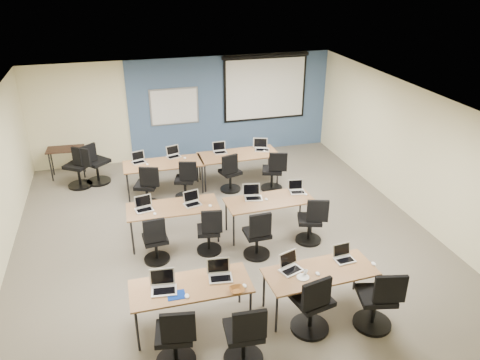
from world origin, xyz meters
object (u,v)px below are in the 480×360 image
object	(u,v)px
training_table_mid_right	(269,202)
laptop_0	(163,285)
task_chair_10	(230,176)
laptop_11	(261,147)
whiteboard	(174,107)
training_table_front_right	(320,274)
task_chair_0	(176,341)
task_chair_11	(273,174)
training_table_front_left	(191,288)
laptop_9	(173,154)
laptop_6	(253,195)
laptop_4	(144,206)
projector_screen	(265,84)
laptop_1	(220,273)
laptop_3	(344,256)
task_chair_6	(258,238)
task_chair_1	(245,339)
laptop_7	(297,189)
task_chair_9	(186,183)
task_chair_2	(312,308)
training_table_mid_left	(173,209)
laptop_10	(220,150)
training_table_back_right	(238,156)
task_chair_8	(147,189)
laptop_8	(138,160)
laptop_5	(192,201)
task_chair_7	(311,224)
task_chair_5	(210,234)
utility_table	(66,152)
task_chair_3	(378,304)
laptop_2	(290,266)

from	to	relation	value
training_table_mid_right	laptop_0	distance (m)	3.18
task_chair_10	laptop_11	size ratio (longest dim) A/B	2.75
whiteboard	training_table_front_right	size ratio (longest dim) A/B	0.76
training_table_front_right	laptop_11	size ratio (longest dim) A/B	4.82
task_chair_0	task_chair_11	distance (m)	5.54
training_table_front_left	laptop_9	size ratio (longest dim) A/B	5.50
laptop_6	task_chair_11	distance (m)	1.91
training_table_mid_right	task_chair_11	world-z (taller)	task_chair_11
laptop_0	laptop_4	xyz separation A→B (m)	(-0.06, 2.44, -0.01)
projector_screen	laptop_1	distance (m)	7.10
laptop_3	task_chair_10	size ratio (longest dim) A/B	0.31
laptop_1	task_chair_6	bearing A→B (deg)	60.27
task_chair_1	laptop_9	world-z (taller)	task_chair_1
laptop_7	task_chair_9	distance (m)	2.63
training_table_front_right	training_table_front_left	bearing A→B (deg)	171.97
task_chair_11	task_chair_2	bearing A→B (deg)	-83.18
training_table_front_left	laptop_9	world-z (taller)	laptop_9
training_table_mid_left	laptop_0	world-z (taller)	laptop_0
laptop_10	training_table_back_right	bearing A→B (deg)	-31.41
task_chair_8	task_chair_2	bearing A→B (deg)	-46.85
task_chair_6	laptop_8	bearing A→B (deg)	117.35
laptop_5	task_chair_7	size ratio (longest dim) A/B	0.32
task_chair_9	task_chair_7	bearing A→B (deg)	-33.78
training_table_front_left	task_chair_9	size ratio (longest dim) A/B	1.82
training_table_back_right	task_chair_10	xyz separation A→B (m)	(-0.32, -0.45, -0.29)
laptop_0	task_chair_5	bearing A→B (deg)	66.64
training_table_mid_left	task_chair_2	size ratio (longest dim) A/B	1.65
training_table_back_right	laptop_4	bearing A→B (deg)	-139.33
laptop_1	utility_table	distance (m)	6.47
task_chair_3	training_table_back_right	bearing A→B (deg)	109.14
task_chair_1	task_chair_9	xyz separation A→B (m)	(0.04, 4.98, -0.03)
task_chair_8	task_chair_11	xyz separation A→B (m)	(2.92, 0.02, -0.00)
training_table_front_left	laptop_8	bearing A→B (deg)	94.91
task_chair_5	laptop_8	bearing A→B (deg)	118.24
training_table_back_right	laptop_6	distance (m)	2.27
training_table_front_right	task_chair_2	world-z (taller)	task_chair_2
laptop_1	laptop_9	distance (m)	4.80
laptop_9	task_chair_6	bearing A→B (deg)	-90.95
laptop_1	laptop_3	bearing A→B (deg)	5.11
training_table_front_left	laptop_6	world-z (taller)	laptop_6
laptop_8	task_chair_8	size ratio (longest dim) A/B	0.31
laptop_1	task_chair_7	xyz separation A→B (m)	(2.15, 1.54, -0.39)
laptop_1	laptop_11	xyz separation A→B (m)	(2.15, 4.66, 0.00)
task_chair_3	laptop_5	world-z (taller)	task_chair_3
task_chair_3	task_chair_11	bearing A→B (deg)	101.98
task_chair_0	laptop_4	xyz separation A→B (m)	(-0.11, 3.18, 0.37)
laptop_2	laptop_3	size ratio (longest dim) A/B	1.09
laptop_4	laptop_6	bearing A→B (deg)	-13.63
laptop_4	task_chair_10	bearing A→B (deg)	28.09
projector_screen	laptop_1	xyz separation A→B (m)	(-2.80, -6.43, -1.09)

